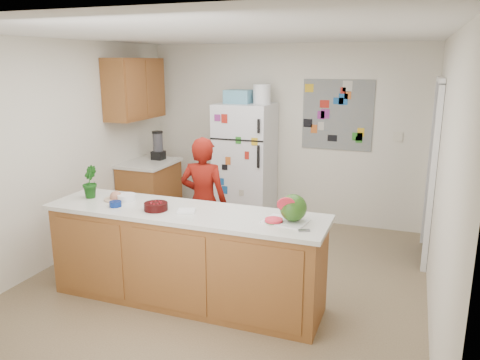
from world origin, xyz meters
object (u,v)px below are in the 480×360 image
(cherry_bowl, at_px, (156,206))
(person, at_px, (204,201))
(refrigerator, at_px, (245,164))
(watermelon, at_px, (293,208))

(cherry_bowl, bearing_deg, person, 88.09)
(refrigerator, relative_size, cherry_bowl, 7.77)
(watermelon, xyz_separation_m, cherry_bowl, (-1.27, -0.11, -0.09))
(watermelon, bearing_deg, person, 145.28)
(person, bearing_deg, refrigerator, -94.30)
(refrigerator, bearing_deg, cherry_bowl, -89.78)
(person, xyz_separation_m, watermelon, (1.24, -0.86, 0.32))
(refrigerator, distance_m, watermelon, 2.69)
(person, height_order, watermelon, person)
(cherry_bowl, bearing_deg, refrigerator, 90.22)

